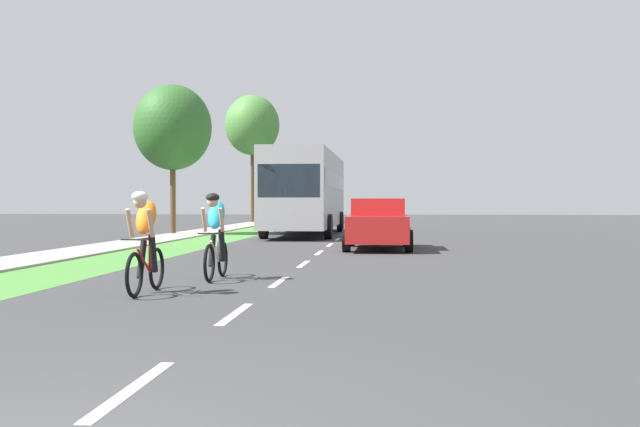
# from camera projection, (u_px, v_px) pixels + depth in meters

# --- Properties ---
(ground_plane) EXTENTS (120.00, 120.00, 0.00)m
(ground_plane) POSITION_uv_depth(u_px,v_px,m) (329.00, 246.00, 23.84)
(ground_plane) COLOR #38383A
(grass_verge) EXTENTS (2.20, 70.00, 0.01)m
(grass_verge) POSITION_uv_depth(u_px,v_px,m) (188.00, 245.00, 24.28)
(grass_verge) COLOR #478438
(grass_verge) RESTS_ON ground_plane
(sidewalk_concrete) EXTENTS (1.91, 70.00, 0.10)m
(sidewalk_concrete) POSITION_uv_depth(u_px,v_px,m) (128.00, 244.00, 24.47)
(sidewalk_concrete) COLOR #9E998E
(sidewalk_concrete) RESTS_ON ground_plane
(lane_markings_center) EXTENTS (0.12, 54.07, 0.01)m
(lane_markings_center) POSITION_uv_depth(u_px,v_px,m) (338.00, 239.00, 27.82)
(lane_markings_center) COLOR white
(lane_markings_center) RESTS_ON ground_plane
(cyclist_lead) EXTENTS (0.42, 1.72, 1.58)m
(cyclist_lead) POSITION_uv_depth(u_px,v_px,m) (145.00, 241.00, 11.27)
(cyclist_lead) COLOR black
(cyclist_lead) RESTS_ON ground_plane
(cyclist_trailing) EXTENTS (0.42, 1.72, 1.58)m
(cyclist_trailing) POSITION_uv_depth(u_px,v_px,m) (216.00, 235.00, 13.35)
(cyclist_trailing) COLOR black
(cyclist_trailing) RESTS_ON ground_plane
(sedan_red) EXTENTS (1.98, 4.30, 1.52)m
(sedan_red) POSITION_uv_depth(u_px,v_px,m) (378.00, 224.00, 21.97)
(sedan_red) COLOR red
(sedan_red) RESTS_ON ground_plane
(bus_silver) EXTENTS (2.78, 11.60, 3.48)m
(bus_silver) POSITION_uv_depth(u_px,v_px,m) (307.00, 189.00, 31.80)
(bus_silver) COLOR #A5A8AD
(bus_silver) RESTS_ON ground_plane
(street_tree_near) EXTENTS (3.40, 3.40, 6.56)m
(street_tree_near) POSITION_uv_depth(u_px,v_px,m) (173.00, 128.00, 31.99)
(street_tree_near) COLOR brown
(street_tree_near) RESTS_ON ground_plane
(street_tree_far) EXTENTS (3.76, 3.76, 8.81)m
(street_tree_far) POSITION_uv_depth(u_px,v_px,m) (252.00, 125.00, 50.48)
(street_tree_far) COLOR brown
(street_tree_far) RESTS_ON ground_plane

